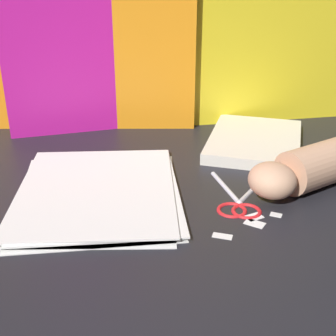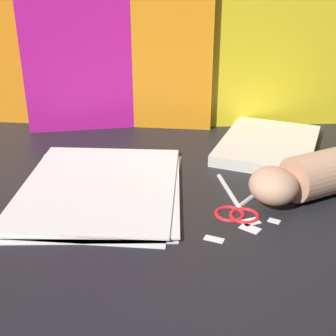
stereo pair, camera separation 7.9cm
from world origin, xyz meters
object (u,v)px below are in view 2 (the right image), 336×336
object	(u,v)px
book_closed	(268,145)
hand_forearm	(329,172)
paper_stack	(100,188)
scissors	(239,204)

from	to	relation	value
book_closed	hand_forearm	distance (m)	0.21
paper_stack	book_closed	bearing A→B (deg)	30.08
paper_stack	scissors	size ratio (longest dim) A/B	1.99
paper_stack	book_closed	distance (m)	0.39
scissors	hand_forearm	size ratio (longest dim) A/B	0.57
book_closed	scissors	xyz separation A→B (m)	(-0.09, -0.25, -0.01)
book_closed	hand_forearm	xyz separation A→B (m)	(0.07, -0.19, 0.03)
book_closed	hand_forearm	world-z (taller)	hand_forearm
book_closed	hand_forearm	size ratio (longest dim) A/B	1.00
scissors	hand_forearm	world-z (taller)	hand_forearm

